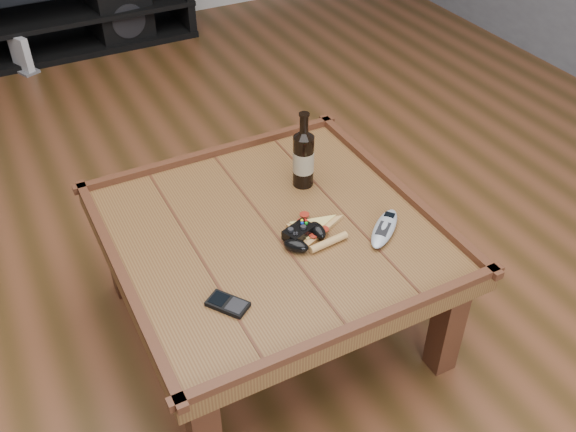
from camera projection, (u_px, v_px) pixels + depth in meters
name	position (u px, v px, depth m)	size (l,w,h in m)	color
ground	(273.00, 324.00, 2.33)	(6.00, 6.00, 0.00)	#432B13
baseboard	(77.00, 25.00, 4.36)	(5.00, 0.02, 0.10)	silver
coffee_table	(272.00, 243.00, 2.08)	(1.03, 1.03, 0.48)	#583319
media_console	(80.00, 8.00, 4.08)	(1.40, 0.45, 0.50)	black
beer_bottle	(303.00, 157.00, 2.17)	(0.07, 0.07, 0.28)	black
game_controller	(303.00, 235.00, 1.99)	(0.16, 0.14, 0.05)	black
pizza_slice	(314.00, 230.00, 2.03)	(0.17, 0.25, 0.02)	tan
smartphone	(228.00, 304.00, 1.78)	(0.12, 0.13, 0.02)	black
remote_control	(384.00, 228.00, 2.02)	(0.20, 0.18, 0.03)	#A1A8AF
subwoofer	(119.00, 13.00, 4.20)	(0.39, 0.39, 0.35)	black
game_console	(21.00, 56.00, 3.86)	(0.16, 0.20, 0.22)	slate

